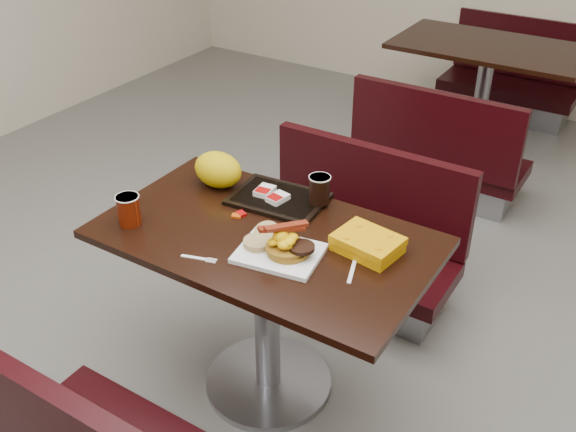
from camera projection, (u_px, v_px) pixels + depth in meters
The scene contains 24 objects.
floor at pixel (269, 384), 2.74m from camera, with size 6.00×7.00×0.01m, color slate.
table_near at pixel (267, 315), 2.54m from camera, with size 1.20×0.70×0.75m, color black, non-canonical shape.
bench_near_n at pixel (350, 234), 3.05m from camera, with size 1.00×0.46×0.72m, color black, non-canonical shape.
table_far at pixel (481, 100), 4.41m from camera, with size 1.20×0.70×0.75m, color black, non-canonical shape.
bench_far_s at pixel (443, 140), 3.91m from camera, with size 1.00×0.46×0.72m, color black, non-canonical shape.
bench_far_n at pixel (511, 72), 4.92m from camera, with size 1.00×0.46×0.72m, color black, non-canonical shape.
platter at pixel (279, 253), 2.23m from camera, with size 0.28×0.22×0.02m, color white.
pancake_stack at pixel (288, 249), 2.21m from camera, with size 0.14×0.14×0.03m, color #986D19.
sausage_patty at pixel (302, 247), 2.18m from camera, with size 0.09×0.09×0.01m, color black.
scrambled_eggs at pixel (281, 238), 2.19m from camera, with size 0.10×0.08×0.05m, color #E2AA04.
bacon_strips at pixel (282, 228), 2.18m from camera, with size 0.16×0.07×0.01m, color #4D0F05, non-canonical shape.
muffin_bottom at pixel (257, 243), 2.25m from camera, with size 0.10×0.10×0.02m, color tan.
muffin_top at pixel (267, 233), 2.28m from camera, with size 0.09×0.09×0.02m, color tan.
coffee_cup_near at pixel (129, 210), 2.37m from camera, with size 0.08×0.08×0.11m, color maroon.
fork at pixel (194, 257), 2.22m from camera, with size 0.13×0.02×0.00m, color white, non-canonical shape.
knife at pixel (353, 269), 2.16m from camera, with size 0.16×0.01×0.00m, color white.
condiment_syrup at pixel (237, 216), 2.44m from camera, with size 0.04×0.03×0.01m, color #BE3D08.
condiment_ketchup at pixel (241, 214), 2.45m from camera, with size 0.04×0.03×0.01m, color #8C0504.
tray at pixel (278, 199), 2.54m from camera, with size 0.36×0.25×0.02m, color black.
hashbrown_sleeve_left at pixel (265, 191), 2.55m from camera, with size 0.06×0.08×0.02m, color silver.
hashbrown_sleeve_right at pixel (278, 198), 2.50m from camera, with size 0.06×0.08×0.02m, color silver.
coffee_cup_far at pixel (319, 189), 2.47m from camera, with size 0.08×0.08×0.11m, color black.
clamshell at pixel (368, 244), 2.24m from camera, with size 0.22×0.16×0.06m, color #CC8603.
paper_bag at pixel (218, 170), 2.61m from camera, with size 0.20×0.15×0.14m, color #D3C407.
Camera 1 is at (1.11, -1.61, 2.05)m, focal length 40.89 mm.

